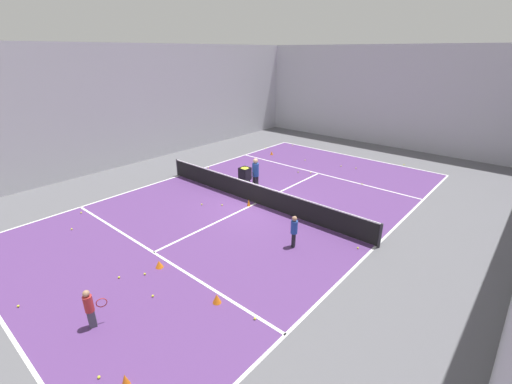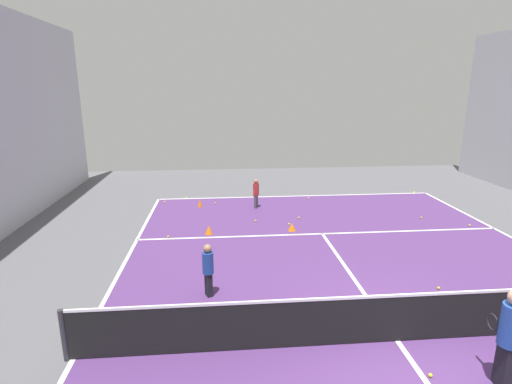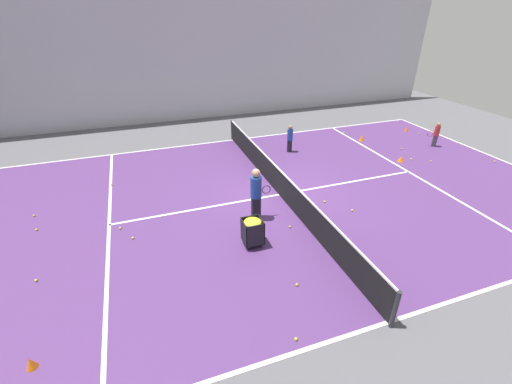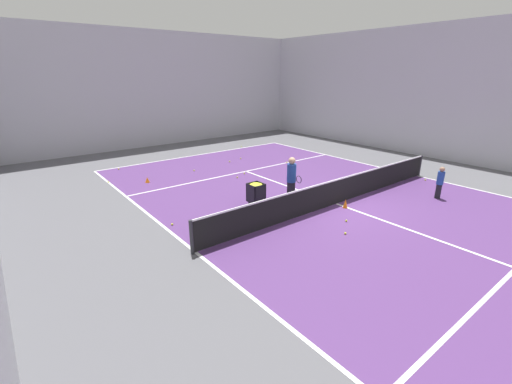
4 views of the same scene
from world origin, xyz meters
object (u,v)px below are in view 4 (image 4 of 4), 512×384
object	(u,v)px
tennis_net	(338,191)
ball_cart	(256,190)
coach_at_net	(292,176)
training_cone_1	(147,180)
child_midcourt	(440,180)
training_cone_0	(345,203)

from	to	relation	value
tennis_net	ball_cart	distance (m)	3.03
coach_at_net	training_cone_1	bearing A→B (deg)	-147.34
child_midcourt	training_cone_0	xyz separation A→B (m)	(-3.68, 1.59, -0.55)
child_midcourt	tennis_net	bearing A→B (deg)	37.05
tennis_net	ball_cart	bearing A→B (deg)	142.65
tennis_net	coach_at_net	world-z (taller)	coach_at_net
training_cone_0	coach_at_net	bearing A→B (deg)	121.90
child_midcourt	training_cone_0	world-z (taller)	child_midcourt
training_cone_0	child_midcourt	bearing A→B (deg)	-23.33
training_cone_0	training_cone_1	distance (m)	8.68
child_midcourt	ball_cart	xyz separation A→B (m)	(-6.02, 3.87, -0.14)
ball_cart	training_cone_0	size ratio (longest dim) A/B	2.45
training_cone_1	ball_cart	bearing A→B (deg)	-67.13
tennis_net	training_cone_1	distance (m)	8.35
tennis_net	training_cone_1	size ratio (longest dim) A/B	48.89
tennis_net	child_midcourt	world-z (taller)	child_midcourt
coach_at_net	child_midcourt	size ratio (longest dim) A/B	1.36
coach_at_net	child_midcourt	bearing A→B (deg)	56.68
ball_cart	training_cone_0	bearing A→B (deg)	-44.34
coach_at_net	ball_cart	size ratio (longest dim) A/B	2.06
coach_at_net	child_midcourt	distance (m)	5.81
child_midcourt	training_cone_1	xyz separation A→B (m)	(-8.18, 9.01, -0.60)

